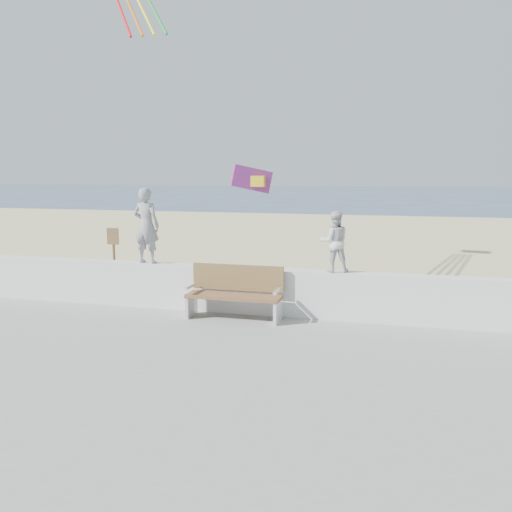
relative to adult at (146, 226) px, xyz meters
name	(u,v)px	position (x,y,z in m)	size (l,w,h in m)	color
ground	(215,353)	(2.17, -2.00, -1.85)	(220.00, 220.00, 0.00)	#314762
sand	(308,263)	(2.17, 7.00, -1.81)	(90.00, 40.00, 0.08)	beige
boardwalk	(72,478)	(2.17, -6.00, -1.72)	(50.00, 12.40, 0.10)	gray
seawall	(249,290)	(2.17, 0.00, -1.22)	(30.00, 0.35, 0.90)	silver
adult	(146,226)	(0.00, 0.00, 0.00)	(0.56, 0.37, 1.54)	gray
child	(334,242)	(3.83, 0.00, -0.20)	(0.55, 0.43, 1.14)	silver
bench	(235,292)	(2.03, -0.45, -1.16)	(1.80, 0.57, 1.00)	brown
parafoil_kite	(252,179)	(1.81, 1.57, 0.92)	(0.94, 0.64, 0.64)	red
sign	(114,251)	(-2.01, 2.15, -0.91)	(0.32, 0.07, 1.46)	brown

